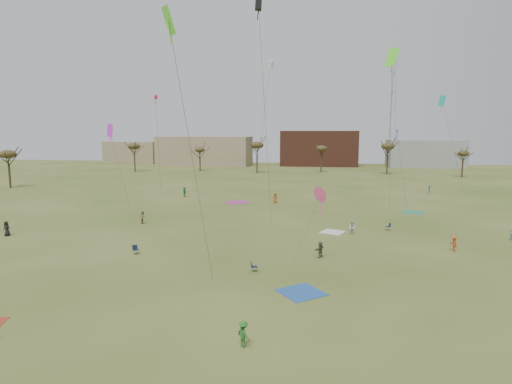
# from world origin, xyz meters

# --- Properties ---
(ground) EXTENTS (260.00, 260.00, 0.00)m
(ground) POSITION_xyz_m (0.00, 0.00, 0.00)
(ground) COLOR #3E561B
(ground) RESTS_ON ground
(flyer_near_center) EXTENTS (1.07, 1.03, 1.47)m
(flyer_near_center) POSITION_xyz_m (2.73, -9.13, 0.73)
(flyer_near_center) COLOR #246C24
(flyer_near_center) RESTS_ON ground
(spectator_fore_b) EXTENTS (0.64, 0.81, 1.63)m
(spectator_fore_b) POSITION_xyz_m (-15.84, 19.55, 0.81)
(spectator_fore_b) COLOR #947C5E
(spectator_fore_b) RESTS_ON ground
(spectator_fore_c) EXTENTS (1.13, 1.43, 1.52)m
(spectator_fore_c) POSITION_xyz_m (6.66, 8.27, 0.76)
(spectator_fore_c) COLOR brown
(spectator_fore_c) RESTS_ON ground
(flyer_mid_a) EXTENTS (0.83, 0.55, 1.68)m
(flyer_mid_a) POSITION_xyz_m (-28.28, 10.97, 0.84)
(flyer_mid_a) COLOR black
(flyer_mid_a) RESTS_ON ground
(flyer_mid_b) EXTENTS (0.87, 1.14, 1.55)m
(flyer_mid_b) POSITION_xyz_m (19.59, 12.46, 0.78)
(flyer_mid_b) COLOR #BF5023
(flyer_mid_b) RESTS_ON ground
(spectator_mid_e) EXTENTS (0.97, 0.93, 1.57)m
(spectator_mid_e) POSITION_xyz_m (10.18, 17.82, 0.79)
(spectator_mid_e) COLOR silver
(spectator_mid_e) RESTS_ON ground
(flyer_far_a) EXTENTS (1.24, 1.60, 1.69)m
(flyer_far_a) POSITION_xyz_m (-18.08, 42.40, 0.84)
(flyer_far_a) COLOR #297B42
(flyer_far_a) RESTS_ON ground
(flyer_far_b) EXTENTS (0.97, 0.87, 1.66)m
(flyer_far_b) POSITION_xyz_m (-1.02, 38.07, 0.83)
(flyer_far_b) COLOR #AE4F1D
(flyer_far_b) RESTS_ON ground
(flyer_far_c) EXTENTS (0.86, 1.05, 1.42)m
(flyer_far_c) POSITION_xyz_m (26.89, 54.28, 0.71)
(flyer_far_c) COLOR #204D93
(flyer_far_c) RESTS_ON ground
(blanket_blue) EXTENTS (4.07, 4.07, 0.03)m
(blanket_blue) POSITION_xyz_m (5.41, -0.76, 0.00)
(blanket_blue) COLOR #275AAC
(blanket_blue) RESTS_ON ground
(blanket_cream) EXTENTS (3.21, 3.21, 0.03)m
(blanket_cream) POSITION_xyz_m (8.00, 18.66, 0.00)
(blanket_cream) COLOR white
(blanket_cream) RESTS_ON ground
(blanket_plum) EXTENTS (4.68, 4.68, 0.03)m
(blanket_plum) POSITION_xyz_m (-7.30, 37.57, 0.00)
(blanket_plum) COLOR #B13687
(blanket_plum) RESTS_ON ground
(blanket_olive) EXTENTS (3.78, 3.78, 0.03)m
(blanket_olive) POSITION_xyz_m (19.87, 33.02, 0.00)
(blanket_olive) COLOR #318862
(blanket_olive) RESTS_ON ground
(camp_chair_left) EXTENTS (0.74, 0.74, 0.87)m
(camp_chair_left) POSITION_xyz_m (-10.79, 6.52, 0.26)
(camp_chair_left) COLOR #131F36
(camp_chair_left) RESTS_ON ground
(camp_chair_center) EXTENTS (0.68, 0.65, 0.87)m
(camp_chair_center) POSITION_xyz_m (1.24, 3.30, 0.26)
(camp_chair_center) COLOR #131F36
(camp_chair_center) RESTS_ON ground
(camp_chair_right) EXTENTS (0.66, 0.62, 0.87)m
(camp_chair_right) POSITION_xyz_m (14.54, 20.69, 0.26)
(camp_chair_right) COLOR #16203C
(camp_chair_right) RESTS_ON ground
(kites_aloft) EXTENTS (69.39, 69.56, 27.08)m
(kites_aloft) POSITION_xyz_m (-0.43, 33.04, 20.52)
(kites_aloft) COLOR red
(kites_aloft) RESTS_ON ground
(tree_line) EXTENTS (117.44, 49.32, 8.91)m
(tree_line) POSITION_xyz_m (-2.85, 79.12, 7.09)
(tree_line) COLOR #3A2B1E
(tree_line) RESTS_ON ground
(building_tan) EXTENTS (32.00, 14.00, 10.00)m
(building_tan) POSITION_xyz_m (-35.00, 115.00, 5.00)
(building_tan) COLOR #937F60
(building_tan) RESTS_ON ground
(building_brick) EXTENTS (26.00, 16.00, 12.00)m
(building_brick) POSITION_xyz_m (5.00, 120.00, 6.00)
(building_brick) COLOR brown
(building_brick) RESTS_ON ground
(building_grey) EXTENTS (24.00, 12.00, 9.00)m
(building_grey) POSITION_xyz_m (40.00, 118.00, 4.50)
(building_grey) COLOR gray
(building_grey) RESTS_ON ground
(building_tan_west) EXTENTS (20.00, 12.00, 8.00)m
(building_tan_west) POSITION_xyz_m (-65.00, 122.00, 4.00)
(building_tan_west) COLOR #937F60
(building_tan_west) RESTS_ON ground
(radio_tower) EXTENTS (1.51, 1.72, 41.00)m
(radio_tower) POSITION_xyz_m (30.00, 125.00, 19.21)
(radio_tower) COLOR #9EA3A8
(radio_tower) RESTS_ON ground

